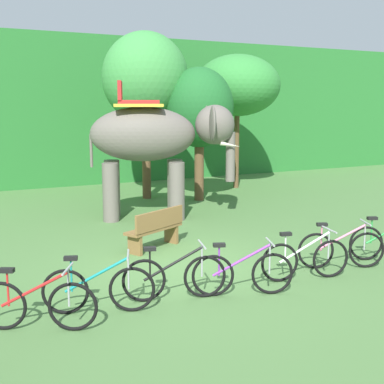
# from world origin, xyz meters

# --- Properties ---
(ground_plane) EXTENTS (80.00, 80.00, 0.00)m
(ground_plane) POSITION_xyz_m (0.00, 0.00, 0.00)
(ground_plane) COLOR #4C753D
(foliage_hedge) EXTENTS (36.00, 6.00, 5.85)m
(foliage_hedge) POSITION_xyz_m (0.00, 14.19, 2.93)
(foliage_hedge) COLOR #28702D
(foliage_hedge) RESTS_ON ground
(tree_right) EXTENTS (2.84, 2.84, 5.53)m
(tree_right) POSITION_xyz_m (2.19, 7.45, 4.01)
(tree_right) COLOR brown
(tree_right) RESTS_ON ground
(tree_far_right) EXTENTS (2.24, 2.24, 4.37)m
(tree_far_right) POSITION_xyz_m (3.63, 6.34, 3.04)
(tree_far_right) COLOR brown
(tree_far_right) RESTS_ON ground
(tree_far_left) EXTENTS (3.21, 3.21, 5.02)m
(tree_far_left) POSITION_xyz_m (6.12, 8.06, 3.86)
(tree_far_left) COLOR brown
(tree_far_left) RESTS_ON ground
(elephant) EXTENTS (4.21, 2.83, 3.78)m
(elephant) POSITION_xyz_m (1.31, 4.50, 2.20)
(elephant) COLOR #665E56
(elephant) RESTS_ON ground
(bike_red) EXTENTS (1.53, 0.88, 0.92)m
(bike_red) POSITION_xyz_m (-3.03, -1.60, 0.39)
(bike_red) COLOR black
(bike_red) RESTS_ON ground
(bike_teal) EXTENTS (1.62, 0.73, 0.92)m
(bike_teal) POSITION_xyz_m (-2.08, -1.39, 0.39)
(bike_teal) COLOR black
(bike_teal) RESTS_ON ground
(bike_black) EXTENTS (1.66, 0.62, 0.92)m
(bike_black) POSITION_xyz_m (-0.83, -1.41, 0.39)
(bike_black) COLOR black
(bike_black) RESTS_ON ground
(bike_purple) EXTENTS (1.62, 0.73, 0.92)m
(bike_purple) POSITION_xyz_m (0.26, -1.74, 0.39)
(bike_purple) COLOR black
(bike_purple) RESTS_ON ground
(bike_white) EXTENTS (1.68, 0.57, 0.92)m
(bike_white) POSITION_xyz_m (1.69, -1.58, 0.39)
(bike_white) COLOR black
(bike_white) RESTS_ON ground
(bike_pink) EXTENTS (1.59, 0.79, 0.92)m
(bike_pink) POSITION_xyz_m (2.74, -1.36, 0.39)
(bike_pink) COLOR black
(bike_pink) RESTS_ON ground
(wooden_bench) EXTENTS (1.53, 1.03, 0.89)m
(wooden_bench) POSITION_xyz_m (0.05, 1.48, 0.48)
(wooden_bench) COLOR brown
(wooden_bench) RESTS_ON ground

